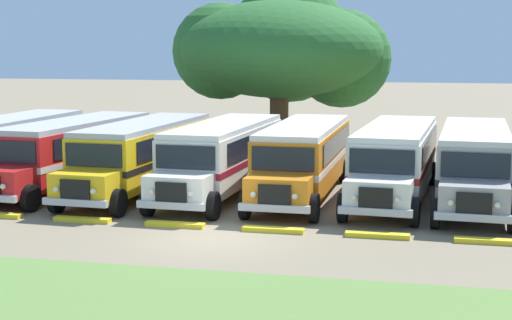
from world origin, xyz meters
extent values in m
plane|color=#84755B|center=(0.00, 0.00, 0.00)|extent=(220.00, 220.00, 0.00)
cube|color=teal|center=(-11.52, 8.01, 1.55)|extent=(2.68, 9.25, 2.10)
cube|color=white|center=(-11.52, 8.01, 1.38)|extent=(2.71, 9.27, 0.24)
cube|color=black|center=(-10.25, 8.29, 2.05)|extent=(0.19, 8.00, 0.80)
cube|color=#B2B2B7|center=(-11.52, 8.01, 2.71)|extent=(2.59, 9.14, 0.22)
cube|color=white|center=(-11.43, 12.63, 1.45)|extent=(0.90, 0.08, 1.30)
cylinder|color=black|center=(-10.26, 10.99, 0.50)|extent=(0.30, 1.01, 1.00)
cylinder|color=black|center=(-12.66, 11.03, 0.50)|extent=(0.30, 1.01, 1.00)
cube|color=red|center=(-8.19, 7.55, 1.55)|extent=(3.32, 9.39, 2.10)
cube|color=white|center=(-8.19, 7.55, 1.38)|extent=(3.36, 9.41, 0.24)
cube|color=black|center=(-6.90, 7.74, 2.05)|extent=(0.77, 7.97, 0.80)
cube|color=black|center=(-9.43, 7.97, 2.05)|extent=(0.77, 7.97, 0.80)
cube|color=#B2B2B7|center=(-8.19, 7.55, 2.71)|extent=(3.24, 9.28, 0.22)
cube|color=red|center=(-8.67, 2.28, 1.02)|extent=(2.32, 1.59, 1.05)
cube|color=black|center=(-8.61, 2.94, 2.05)|extent=(2.20, 0.26, 0.84)
cube|color=white|center=(-7.77, 12.16, 1.45)|extent=(0.90, 0.14, 1.30)
sphere|color=#EAE5C6|center=(-8.04, 1.43, 1.05)|extent=(0.20, 0.20, 0.20)
cylinder|color=black|center=(-7.47, 2.27, 0.50)|extent=(0.37, 1.02, 1.00)
cylinder|color=black|center=(-6.72, 10.43, 0.50)|extent=(0.37, 1.02, 1.00)
cylinder|color=black|center=(-9.11, 10.65, 0.50)|extent=(0.37, 1.02, 1.00)
cube|color=yellow|center=(-5.00, 7.42, 1.55)|extent=(2.94, 9.31, 2.10)
cube|color=black|center=(-5.00, 7.42, 1.38)|extent=(2.97, 9.33, 0.24)
cube|color=black|center=(-3.72, 7.66, 2.05)|extent=(0.42, 7.99, 0.80)
cube|color=black|center=(-6.26, 7.78, 2.05)|extent=(0.42, 7.99, 0.80)
cube|color=#B2B2B7|center=(-5.00, 7.42, 2.71)|extent=(2.85, 9.21, 0.22)
cube|color=yellow|center=(-5.26, 2.12, 1.02)|extent=(2.26, 1.50, 1.05)
cube|color=black|center=(-5.29, 1.38, 1.05)|extent=(1.10, 0.15, 0.70)
cube|color=#B7B7BC|center=(-5.29, 1.34, 0.62)|extent=(2.41, 0.31, 0.24)
cube|color=black|center=(-5.23, 2.79, 2.05)|extent=(2.20, 0.17, 0.84)
cube|color=black|center=(-4.78, 12.03, 1.45)|extent=(0.90, 0.10, 1.30)
sphere|color=#EAE5C6|center=(-4.60, 1.30, 1.05)|extent=(0.20, 0.20, 0.20)
sphere|color=#EAE5C6|center=(-5.99, 1.37, 1.05)|extent=(0.20, 0.20, 0.20)
cylinder|color=black|center=(-4.05, 2.17, 0.50)|extent=(0.33, 1.01, 1.00)
cylinder|color=black|center=(-6.45, 2.28, 0.50)|extent=(0.33, 1.01, 1.00)
cylinder|color=black|center=(-3.66, 10.36, 0.50)|extent=(0.33, 1.01, 1.00)
cylinder|color=black|center=(-6.06, 10.47, 0.50)|extent=(0.33, 1.01, 1.00)
cube|color=silver|center=(-1.68, 7.67, 1.55)|extent=(2.89, 9.30, 2.10)
cube|color=maroon|center=(-1.68, 7.67, 1.38)|extent=(2.92, 9.32, 0.24)
cube|color=black|center=(-0.39, 7.91, 2.05)|extent=(0.38, 7.99, 0.80)
cube|color=black|center=(-2.93, 8.02, 2.05)|extent=(0.38, 7.99, 0.80)
cube|color=silver|center=(-1.68, 7.67, 2.71)|extent=(2.81, 9.20, 0.22)
cube|color=silver|center=(-1.90, 2.37, 1.02)|extent=(2.26, 1.49, 1.05)
cube|color=black|center=(-1.94, 1.63, 1.05)|extent=(1.10, 0.15, 0.70)
cube|color=#B7B7BC|center=(-1.94, 1.59, 0.62)|extent=(2.41, 0.30, 0.24)
cube|color=black|center=(-1.87, 3.04, 2.05)|extent=(2.20, 0.15, 0.84)
cube|color=maroon|center=(-1.48, 12.28, 1.45)|extent=(0.90, 0.10, 1.30)
sphere|color=#EAE5C6|center=(-1.24, 1.55, 1.05)|extent=(0.20, 0.20, 0.20)
sphere|color=#EAE5C6|center=(-2.64, 1.61, 1.05)|extent=(0.20, 0.20, 0.20)
cylinder|color=black|center=(-0.70, 2.42, 0.50)|extent=(0.32, 1.01, 1.00)
cylinder|color=black|center=(-3.10, 2.52, 0.50)|extent=(0.32, 1.01, 1.00)
cylinder|color=black|center=(-0.35, 10.61, 0.50)|extent=(0.32, 1.01, 1.00)
cylinder|color=black|center=(-2.74, 10.71, 0.50)|extent=(0.32, 1.01, 1.00)
cube|color=orange|center=(1.57, 8.01, 1.55)|extent=(2.57, 9.22, 2.10)
cube|color=white|center=(1.57, 8.01, 1.38)|extent=(2.60, 9.24, 0.24)
cube|color=black|center=(2.84, 8.30, 2.05)|extent=(0.10, 8.00, 0.80)
cube|color=black|center=(0.30, 8.32, 2.05)|extent=(0.10, 8.00, 0.80)
cube|color=silver|center=(1.57, 8.01, 2.71)|extent=(2.49, 9.12, 0.22)
cube|color=orange|center=(1.53, 2.71, 1.02)|extent=(2.21, 1.42, 1.05)
cube|color=black|center=(1.53, 1.97, 1.05)|extent=(1.10, 0.11, 0.70)
cube|color=#B7B7BC|center=(1.53, 1.93, 0.62)|extent=(2.40, 0.22, 0.24)
cube|color=black|center=(1.54, 3.38, 2.05)|extent=(2.20, 0.08, 0.84)
cube|color=white|center=(1.60, 12.63, 1.45)|extent=(0.90, 0.07, 1.30)
sphere|color=#EAE5C6|center=(2.23, 1.92, 1.05)|extent=(0.20, 0.20, 0.20)
sphere|color=#EAE5C6|center=(0.83, 1.93, 1.05)|extent=(0.20, 0.20, 0.20)
cylinder|color=black|center=(2.73, 2.80, 0.50)|extent=(0.29, 1.00, 1.00)
cylinder|color=black|center=(0.33, 2.82, 0.50)|extent=(0.29, 1.00, 1.00)
cylinder|color=black|center=(2.79, 11.00, 0.50)|extent=(0.29, 1.00, 1.00)
cylinder|color=black|center=(0.39, 11.02, 0.50)|extent=(0.29, 1.00, 1.00)
cube|color=silver|center=(5.20, 8.18, 1.55)|extent=(3.07, 9.34, 2.10)
cube|color=red|center=(5.20, 8.18, 1.38)|extent=(3.11, 9.36, 0.24)
cube|color=black|center=(6.48, 8.40, 2.05)|extent=(0.54, 7.99, 0.80)
cube|color=black|center=(3.95, 8.56, 2.05)|extent=(0.54, 7.99, 0.80)
cube|color=silver|center=(5.20, 8.18, 2.71)|extent=(2.99, 9.23, 0.22)
cube|color=silver|center=(4.86, 2.89, 1.02)|extent=(2.28, 1.54, 1.05)
cube|color=black|center=(4.82, 2.15, 1.05)|extent=(1.10, 0.17, 0.70)
cube|color=#B7B7BC|center=(4.82, 2.11, 0.62)|extent=(2.41, 0.35, 0.24)
cube|color=black|center=(4.91, 3.56, 2.05)|extent=(2.20, 0.20, 0.84)
cube|color=red|center=(5.49, 12.79, 1.45)|extent=(0.90, 0.12, 1.30)
sphere|color=#EAE5C6|center=(5.51, 2.06, 1.05)|extent=(0.20, 0.20, 0.20)
sphere|color=#EAE5C6|center=(4.12, 2.14, 1.05)|extent=(0.20, 0.20, 0.20)
cylinder|color=black|center=(6.07, 2.91, 0.50)|extent=(0.34, 1.02, 1.00)
cylinder|color=black|center=(3.67, 3.06, 0.50)|extent=(0.34, 1.02, 1.00)
cylinder|color=black|center=(6.58, 11.10, 0.50)|extent=(0.34, 1.02, 1.00)
cylinder|color=black|center=(4.19, 11.25, 0.50)|extent=(0.34, 1.02, 1.00)
cube|color=#9E9993|center=(8.17, 8.00, 1.55)|extent=(2.96, 9.31, 2.10)
cube|color=#282828|center=(8.17, 8.00, 1.38)|extent=(2.99, 9.34, 0.24)
cube|color=black|center=(9.46, 8.23, 2.05)|extent=(0.44, 7.99, 0.80)
cube|color=black|center=(6.92, 8.36, 2.05)|extent=(0.44, 7.99, 0.80)
cube|color=beige|center=(8.17, 8.00, 2.71)|extent=(2.88, 9.21, 0.22)
cube|color=#9E9993|center=(7.91, 2.70, 1.02)|extent=(2.27, 1.51, 1.05)
cube|color=black|center=(7.87, 1.96, 1.05)|extent=(1.10, 0.16, 0.70)
cube|color=#B7B7BC|center=(7.87, 1.92, 0.62)|extent=(2.41, 0.32, 0.24)
cube|color=black|center=(7.94, 3.37, 2.05)|extent=(2.20, 0.17, 0.84)
cube|color=#282828|center=(8.41, 12.61, 1.45)|extent=(0.90, 0.11, 1.30)
sphere|color=#EAE5C6|center=(8.56, 1.88, 1.05)|extent=(0.20, 0.20, 0.20)
sphere|color=#EAE5C6|center=(7.17, 1.95, 1.05)|extent=(0.20, 0.20, 0.20)
cylinder|color=black|center=(9.11, 2.74, 0.50)|extent=(0.33, 1.01, 1.00)
cylinder|color=black|center=(6.71, 2.86, 0.50)|extent=(0.33, 1.01, 1.00)
cylinder|color=black|center=(9.52, 10.93, 0.50)|extent=(0.33, 1.01, 1.00)
cylinder|color=black|center=(7.13, 11.05, 0.50)|extent=(0.33, 1.01, 1.00)
cube|color=yellow|center=(-4.97, 1.18, 0.07)|extent=(2.00, 0.36, 0.15)
cube|color=yellow|center=(-1.66, 1.18, 0.07)|extent=(2.00, 0.36, 0.15)
cube|color=yellow|center=(1.66, 1.18, 0.07)|extent=(2.00, 0.36, 0.15)
cube|color=yellow|center=(4.97, 1.18, 0.07)|extent=(2.00, 0.36, 0.15)
cube|color=yellow|center=(8.28, 1.18, 0.07)|extent=(2.00, 0.36, 0.15)
cylinder|color=brown|center=(-1.93, 20.41, 1.86)|extent=(1.06, 1.06, 3.72)
ellipsoid|color=#286028|center=(-1.93, 20.41, 5.76)|extent=(11.58, 11.39, 5.44)
sphere|color=#286028|center=(1.42, 21.82, 5.24)|extent=(5.61, 5.61, 5.61)
sphere|color=#286028|center=(-5.08, 19.43, 5.66)|extent=(5.37, 5.37, 5.37)
sphere|color=#286028|center=(-1.93, 23.32, 6.24)|extent=(7.31, 7.31, 7.31)
camera|label=1|loc=(6.46, -22.50, 5.87)|focal=54.21mm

